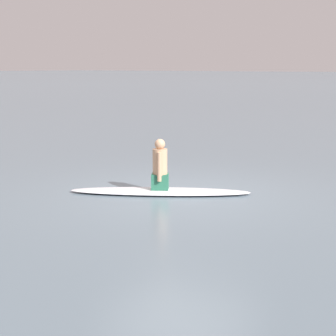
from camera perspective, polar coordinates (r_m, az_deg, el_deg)
ground_plane at (r=10.04m, az=1.25°, el=-2.64°), size 400.00×400.00×0.00m
surfboard at (r=10.06m, az=-0.81°, el=-2.37°), size 3.06×2.25×0.08m
person_paddler at (r=9.98m, az=-0.81°, el=0.14°), size 0.38×0.37×0.90m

